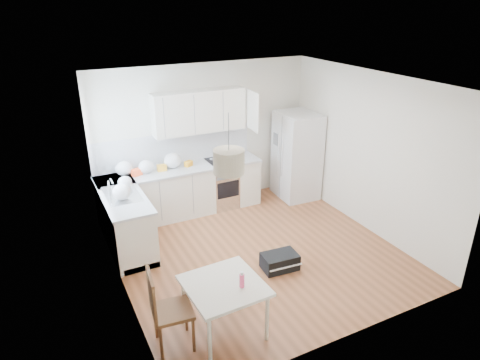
# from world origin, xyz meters

# --- Properties ---
(floor) EXTENTS (4.20, 4.20, 0.00)m
(floor) POSITION_xyz_m (0.00, 0.00, 0.00)
(floor) COLOR brown
(floor) RESTS_ON ground
(ceiling) EXTENTS (4.20, 4.20, 0.00)m
(ceiling) POSITION_xyz_m (0.00, 0.00, 2.70)
(ceiling) COLOR white
(ceiling) RESTS_ON wall_back
(wall_back) EXTENTS (4.20, 0.00, 4.20)m
(wall_back) POSITION_xyz_m (0.00, 2.10, 1.35)
(wall_back) COLOR silver
(wall_back) RESTS_ON floor
(wall_left) EXTENTS (0.00, 4.20, 4.20)m
(wall_left) POSITION_xyz_m (-2.10, 0.00, 1.35)
(wall_left) COLOR silver
(wall_left) RESTS_ON floor
(wall_right) EXTENTS (0.00, 4.20, 4.20)m
(wall_right) POSITION_xyz_m (2.10, 0.00, 1.35)
(wall_right) COLOR silver
(wall_right) RESTS_ON floor
(window_glassblock) EXTENTS (0.02, 1.00, 1.00)m
(window_glassblock) POSITION_xyz_m (-2.09, 1.15, 1.75)
(window_glassblock) COLOR #BFE0F9
(window_glassblock) RESTS_ON wall_left
(cabinets_back) EXTENTS (3.00, 0.60, 0.88)m
(cabinets_back) POSITION_xyz_m (-0.60, 1.80, 0.44)
(cabinets_back) COLOR silver
(cabinets_back) RESTS_ON floor
(cabinets_left) EXTENTS (0.60, 1.80, 0.88)m
(cabinets_left) POSITION_xyz_m (-1.80, 1.20, 0.44)
(cabinets_left) COLOR silver
(cabinets_left) RESTS_ON floor
(counter_back) EXTENTS (3.02, 0.64, 0.04)m
(counter_back) POSITION_xyz_m (-0.60, 1.80, 0.90)
(counter_back) COLOR #B5B7BA
(counter_back) RESTS_ON cabinets_back
(counter_left) EXTENTS (0.64, 1.82, 0.04)m
(counter_left) POSITION_xyz_m (-1.80, 1.20, 0.90)
(counter_left) COLOR #B5B7BA
(counter_left) RESTS_ON cabinets_left
(backsplash_back) EXTENTS (3.00, 0.01, 0.58)m
(backsplash_back) POSITION_xyz_m (-0.60, 2.09, 1.21)
(backsplash_back) COLOR white
(backsplash_back) RESTS_ON wall_back
(backsplash_left) EXTENTS (0.01, 1.80, 0.58)m
(backsplash_left) POSITION_xyz_m (-2.09, 1.20, 1.21)
(backsplash_left) COLOR white
(backsplash_left) RESTS_ON wall_left
(upper_cabinets) EXTENTS (1.70, 0.32, 0.75)m
(upper_cabinets) POSITION_xyz_m (-0.15, 1.94, 1.88)
(upper_cabinets) COLOR silver
(upper_cabinets) RESTS_ON wall_back
(range_oven) EXTENTS (0.50, 0.61, 0.88)m
(range_oven) POSITION_xyz_m (0.20, 1.80, 0.44)
(range_oven) COLOR silver
(range_oven) RESTS_ON floor
(sink) EXTENTS (0.50, 0.80, 0.16)m
(sink) POSITION_xyz_m (-1.80, 1.15, 0.92)
(sink) COLOR silver
(sink) RESTS_ON counter_left
(refrigerator) EXTENTS (0.87, 0.90, 1.72)m
(refrigerator) POSITION_xyz_m (1.75, 1.55, 0.86)
(refrigerator) COLOR white
(refrigerator) RESTS_ON floor
(dining_table) EXTENTS (0.91, 0.91, 0.69)m
(dining_table) POSITION_xyz_m (-1.20, -1.36, 0.62)
(dining_table) COLOR beige
(dining_table) RESTS_ON floor
(dining_chair) EXTENTS (0.48, 0.48, 1.03)m
(dining_chair) POSITION_xyz_m (-1.81, -1.30, 0.51)
(dining_chair) COLOR #512E18
(dining_chair) RESTS_ON floor
(drink_bottle) EXTENTS (0.08, 0.08, 0.20)m
(drink_bottle) POSITION_xyz_m (-1.04, -1.50, 0.79)
(drink_bottle) COLOR #D63B60
(drink_bottle) RESTS_ON dining_table
(gym_bag) EXTENTS (0.55, 0.39, 0.24)m
(gym_bag) POSITION_xyz_m (0.08, -0.54, 0.12)
(gym_bag) COLOR black
(gym_bag) RESTS_ON floor
(pendant_lamp) EXTENTS (0.33, 0.33, 0.26)m
(pendant_lamp) POSITION_xyz_m (-1.11, -1.32, 2.18)
(pendant_lamp) COLOR #B5A88B
(pendant_lamp) RESTS_ON ceiling
(grocery_bag_a) EXTENTS (0.29, 0.24, 0.26)m
(grocery_bag_a) POSITION_xyz_m (-1.59, 1.90, 1.05)
(grocery_bag_a) COLOR white
(grocery_bag_a) RESTS_ON counter_back
(grocery_bag_b) EXTENTS (0.27, 0.23, 0.24)m
(grocery_bag_b) POSITION_xyz_m (-1.22, 1.83, 1.04)
(grocery_bag_b) COLOR white
(grocery_bag_b) RESTS_ON counter_back
(grocery_bag_c) EXTENTS (0.31, 0.27, 0.28)m
(grocery_bag_c) POSITION_xyz_m (-0.72, 1.87, 1.06)
(grocery_bag_c) COLOR white
(grocery_bag_c) RESTS_ON counter_back
(grocery_bag_d) EXTENTS (0.22, 0.19, 0.20)m
(grocery_bag_d) POSITION_xyz_m (-1.69, 1.37, 1.02)
(grocery_bag_d) COLOR white
(grocery_bag_d) RESTS_ON counter_back
(grocery_bag_e) EXTENTS (0.28, 0.24, 0.25)m
(grocery_bag_e) POSITION_xyz_m (-1.83, 0.95, 1.05)
(grocery_bag_e) COLOR white
(grocery_bag_e) RESTS_ON counter_left
(snack_orange) EXTENTS (0.17, 0.14, 0.10)m
(snack_orange) POSITION_xyz_m (-0.44, 1.82, 0.97)
(snack_orange) COLOR orange
(snack_orange) RESTS_ON counter_back
(snack_yellow) EXTENTS (0.16, 0.11, 0.11)m
(snack_yellow) POSITION_xyz_m (-0.94, 1.82, 0.98)
(snack_yellow) COLOR gold
(snack_yellow) RESTS_ON counter_back
(snack_red) EXTENTS (0.19, 0.16, 0.12)m
(snack_red) POSITION_xyz_m (-1.39, 1.81, 0.98)
(snack_red) COLOR red
(snack_red) RESTS_ON counter_back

